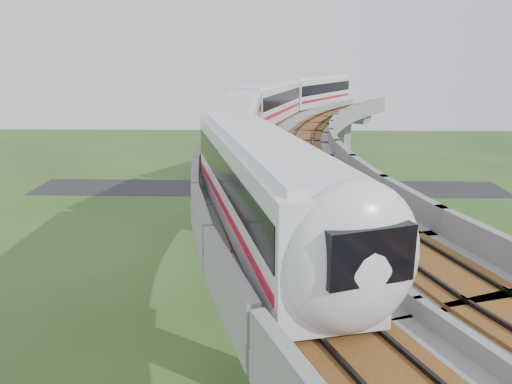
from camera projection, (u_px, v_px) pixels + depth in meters
ground at (270, 299)px, 35.29m from camera, size 160.00×160.00×0.00m
dirt_lot at (481, 315)px, 33.05m from camera, size 18.00×26.00×0.04m
asphalt_road at (269, 188)px, 64.17m from camera, size 60.00×8.00×0.03m
viaduct at (329, 175)px, 32.77m from camera, size 19.58×73.98×11.40m
metro_train at (281, 112)px, 39.11m from camera, size 14.37×60.83×3.64m
fence at (409, 291)px, 34.87m from camera, size 3.87×38.73×1.50m
tree_0 at (366, 185)px, 56.63m from camera, size 2.76×2.76×3.52m
tree_1 at (355, 210)px, 47.74m from camera, size 2.45×2.45×3.34m
tree_2 at (348, 241)px, 39.89m from camera, size 1.92×1.92×3.12m
tree_3 at (385, 324)px, 27.58m from camera, size 2.28×2.28×3.33m
car_dark at (469, 276)px, 37.57m from camera, size 3.97×2.71×1.07m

